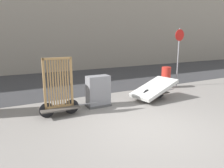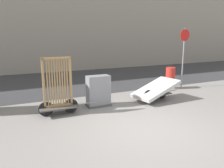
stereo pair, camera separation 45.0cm
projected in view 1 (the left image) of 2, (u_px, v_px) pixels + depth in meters
name	position (u px, v px, depth m)	size (l,w,h in m)	color
ground_plane	(149.00, 128.00, 6.13)	(60.00, 60.00, 0.00)	gray
road_strip	(68.00, 81.00, 12.68)	(56.00, 7.28, 0.01)	#38383A
bike_cart_with_bedframe	(59.00, 95.00, 7.00)	(1.97, 0.64, 1.89)	#4C4742
bike_cart_with_mattress	(154.00, 89.00, 8.84)	(2.27, 1.35, 0.82)	#4C4742
utility_cabinet	(98.00, 92.00, 7.98)	(0.89, 0.50, 1.14)	#4C4C4C
trash_bin	(166.00, 74.00, 10.87)	(0.45, 0.45, 1.05)	gray
sign_post	(179.00, 49.00, 10.95)	(0.57, 0.06, 2.93)	gray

